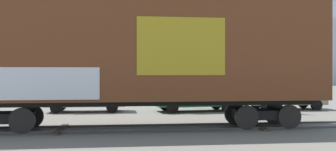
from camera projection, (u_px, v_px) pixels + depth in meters
The scene contains 8 objects.
ground_plane at pixel (158, 128), 14.76m from camera, with size 260.00×260.00×0.00m, color slate.
track at pixel (63, 129), 14.32m from camera, with size 60.00×2.51×0.08m.
freight_car at pixel (137, 53), 14.65m from camera, with size 14.24×2.96×5.09m.
flagpole at pixel (179, 5), 24.15m from camera, with size 0.83×1.58×10.01m.
hillside at pixel (127, 54), 88.86m from camera, with size 134.10×31.28×17.97m.
parked_car_silver at pixel (85, 97), 21.39m from camera, with size 4.36×1.89×1.69m.
parked_car_green at pixel (195, 96), 21.63m from camera, with size 4.79×2.37×1.81m.
parked_car_tan at pixel (285, 95), 22.79m from camera, with size 4.49×1.93×1.70m.
Camera 1 is at (-1.44, -14.69, 2.08)m, focal length 40.83 mm.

